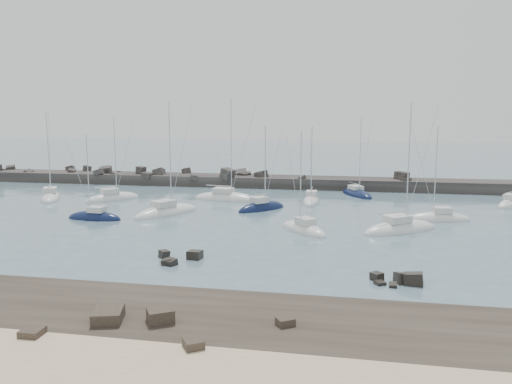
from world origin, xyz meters
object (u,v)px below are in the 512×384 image
sailboat_8 (357,195)px  sailboat_14 (113,199)px  sailboat_1 (51,198)px  sailboat_13 (261,209)px  sailboat_6 (311,201)px  sailboat_12 (511,205)px  sailboat_9 (438,219)px  sailboat_5 (303,230)px  sailboat_2 (95,218)px  sailboat_4 (226,199)px  sailboat_3 (167,213)px  sailboat_7 (400,230)px

sailboat_8 → sailboat_14: bearing=-162.8°
sailboat_1 → sailboat_13: 33.13m
sailboat_6 → sailboat_12: (27.82, 2.62, 0.00)m
sailboat_9 → sailboat_5: bearing=-150.4°
sailboat_2 → sailboat_13: 21.33m
sailboat_4 → sailboat_5: 22.63m
sailboat_6 → sailboat_12: sailboat_6 is taller
sailboat_3 → sailboat_4: sailboat_4 is taller
sailboat_5 → sailboat_14: bearing=153.1°
sailboat_12 → sailboat_1: bearing=-174.3°
sailboat_1 → sailboat_2: bearing=-42.1°
sailboat_8 → sailboat_14: 37.68m
sailboat_1 → sailboat_2: 18.94m
sailboat_9 → sailboat_2: bearing=-170.3°
sailboat_3 → sailboat_7: bearing=-8.8°
sailboat_3 → sailboat_7: (28.48, -4.41, -0.00)m
sailboat_4 → sailboat_7: bearing=-34.8°
sailboat_3 → sailboat_5: bearing=-19.4°
sailboat_3 → sailboat_9: size_ratio=1.26×
sailboat_6 → sailboat_9: 18.75m
sailboat_13 → sailboat_14: size_ratio=0.90×
sailboat_1 → sailboat_7: (50.04, -12.49, -0.00)m
sailboat_4 → sailboat_12: (40.47, 2.75, 0.01)m
sailboat_6 → sailboat_14: 29.58m
sailboat_5 → sailboat_7: size_ratio=0.78×
sailboat_8 → sailboat_13: (-12.72, -14.78, 0.03)m
sailboat_12 → sailboat_13: sailboat_13 is taller
sailboat_2 → sailboat_9: 41.70m
sailboat_13 → sailboat_14: 23.56m
sailboat_9 → sailboat_13: 22.34m
sailboat_4 → sailboat_3: bearing=-112.3°
sailboat_1 → sailboat_7: sailboat_7 is taller
sailboat_7 → sailboat_4: bearing=145.2°
sailboat_3 → sailboat_4: (4.90, 11.98, -0.01)m
sailboat_14 → sailboat_13: bearing=-8.9°
sailboat_1 → sailboat_8: size_ratio=1.08×
sailboat_3 → sailboat_8: size_ratio=1.16×
sailboat_1 → sailboat_14: sailboat_1 is taller
sailboat_5 → sailboat_6: size_ratio=0.98×
sailboat_1 → sailboat_8: sailboat_1 is taller
sailboat_2 → sailboat_7: 35.99m
sailboat_2 → sailboat_9: (41.11, 7.01, -0.00)m
sailboat_8 → sailboat_13: size_ratio=1.08×
sailboat_12 → sailboat_13: 35.26m
sailboat_2 → sailboat_14: size_ratio=0.83×
sailboat_13 → sailboat_12: bearing=15.7°
sailboat_2 → sailboat_5: bearing=-4.0°
sailboat_6 → sailboat_9: sailboat_9 is taller
sailboat_9 → sailboat_3: bearing=-175.9°
sailboat_7 → sailboat_13: size_ratio=1.22×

